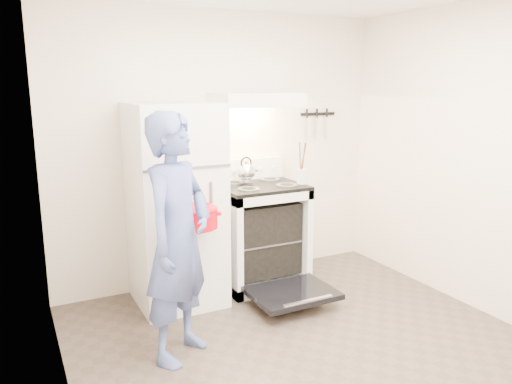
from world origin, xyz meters
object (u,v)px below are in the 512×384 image
refrigerator (176,205)px  person (178,239)px  stove_body (260,236)px  tea_kettle (246,171)px  dutch_oven (197,218)px

refrigerator → person: size_ratio=1.01×
stove_body → person: (-1.07, -0.90, 0.38)m
refrigerator → tea_kettle: refrigerator is taller
tea_kettle → dutch_oven: tea_kettle is taller
tea_kettle → dutch_oven: 0.94m
person → dutch_oven: 0.47m
tea_kettle → dutch_oven: size_ratio=0.65×
person → stove_body: bearing=0.0°
refrigerator → dutch_oven: (0.01, -0.49, 0.00)m
stove_body → refrigerator: bearing=-178.2°
person → dutch_oven: size_ratio=4.38×
stove_body → tea_kettle: bearing=142.0°
dutch_oven → tea_kettle: bearing=40.1°
stove_body → dutch_oven: size_ratio=2.39×
stove_body → person: bearing=-140.2°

